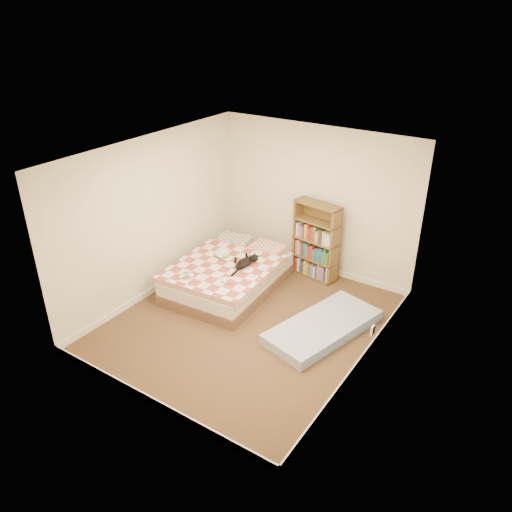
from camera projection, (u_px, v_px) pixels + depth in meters
The scene contains 6 objects.
room at pixel (247, 249), 6.75m from camera, with size 3.51×4.01×2.51m.
bed at pixel (229, 274), 8.07m from camera, with size 1.59×2.10×0.54m.
bookshelf at pixel (316, 249), 8.32m from camera, with size 0.83×0.38×1.32m.
floor_mattress at pixel (323, 327), 7.05m from camera, with size 0.78×1.74×0.16m, color #7089BA.
black_cat at pixel (245, 262), 7.80m from camera, with size 0.29×0.66×0.15m.
white_dog at pixel (223, 253), 8.08m from camera, with size 0.32×0.34×0.13m.
Camera 1 is at (3.44, -4.97, 4.21)m, focal length 35.00 mm.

